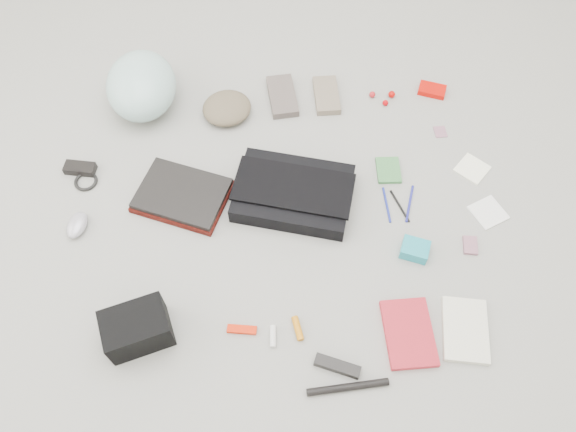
{
  "coord_description": "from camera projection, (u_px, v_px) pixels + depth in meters",
  "views": [
    {
      "loc": [
        -0.08,
        -1.01,
        1.73
      ],
      "look_at": [
        0.0,
        0.0,
        0.05
      ],
      "focal_mm": 35.0,
      "sensor_mm": 36.0,
      "label": 1
    }
  ],
  "objects": [
    {
      "name": "toiletry_tube_orange",
      "position": [
        298.0,
        328.0,
        1.79
      ],
      "size": [
        0.04,
        0.08,
        0.02
      ],
      "primitive_type": "cylinder",
      "rotation": [
        1.57,
        0.0,
        0.18
      ],
      "color": "#C27210",
      "rests_on": "ground_plane"
    },
    {
      "name": "mouse",
      "position": [
        77.0,
        225.0,
        1.98
      ],
      "size": [
        0.09,
        0.12,
        0.04
      ],
      "primitive_type": "ellipsoid",
      "rotation": [
        0.0,
        0.0,
        -0.25
      ],
      "color": "#A19FAD",
      "rests_on": "ground_plane"
    },
    {
      "name": "lollipop_c",
      "position": [
        392.0,
        94.0,
        2.31
      ],
      "size": [
        0.03,
        0.03,
        0.03
      ],
      "primitive_type": "sphere",
      "rotation": [
        0.0,
        0.0,
        0.02
      ],
      "color": "#B20703",
      "rests_on": "ground_plane"
    },
    {
      "name": "stamp_sheet",
      "position": [
        440.0,
        132.0,
        2.22
      ],
      "size": [
        0.05,
        0.06,
        0.0
      ],
      "primitive_type": "cube",
      "rotation": [
        0.0,
        0.0,
        0.02
      ],
      "color": "#9E667F",
      "rests_on": "ground_plane"
    },
    {
      "name": "bag_flap",
      "position": [
        293.0,
        187.0,
        2.0
      ],
      "size": [
        0.46,
        0.3,
        0.01
      ],
      "primitive_type": "cube",
      "rotation": [
        0.0,
        0.0,
        -0.28
      ],
      "color": "black",
      "rests_on": "messenger_bag"
    },
    {
      "name": "napkin_bottom",
      "position": [
        488.0,
        212.0,
        2.03
      ],
      "size": [
        0.15,
        0.15,
        0.01
      ],
      "primitive_type": "cube",
      "rotation": [
        0.0,
        0.0,
        0.4
      ],
      "color": "white",
      "rests_on": "ground_plane"
    },
    {
      "name": "camera_bag",
      "position": [
        137.0,
        328.0,
        1.74
      ],
      "size": [
        0.23,
        0.19,
        0.13
      ],
      "primitive_type": "cube",
      "rotation": [
        0.0,
        0.0,
        0.28
      ],
      "color": "black",
      "rests_on": "ground_plane"
    },
    {
      "name": "pen_navy",
      "position": [
        410.0,
        204.0,
        2.04
      ],
      "size": [
        0.06,
        0.15,
        0.01
      ],
      "primitive_type": "cylinder",
      "rotation": [
        1.57,
        0.0,
        -0.34
      ],
      "color": "navy",
      "rests_on": "ground_plane"
    },
    {
      "name": "napkin_top",
      "position": [
        472.0,
        169.0,
        2.13
      ],
      "size": [
        0.15,
        0.15,
        0.01
      ],
      "primitive_type": "cube",
      "rotation": [
        0.0,
        0.0,
        0.79
      ],
      "color": "white",
      "rests_on": "ground_plane"
    },
    {
      "name": "book_red",
      "position": [
        409.0,
        333.0,
        1.78
      ],
      "size": [
        0.15,
        0.23,
        0.02
      ],
      "primitive_type": "cube",
      "rotation": [
        0.0,
        0.0,
        0.01
      ],
      "color": "red",
      "rests_on": "ground_plane"
    },
    {
      "name": "bike_pump",
      "position": [
        348.0,
        387.0,
        1.7
      ],
      "size": [
        0.25,
        0.04,
        0.02
      ],
      "primitive_type": "cylinder",
      "rotation": [
        0.0,
        1.57,
        0.06
      ],
      "color": "black",
      "rests_on": "ground_plane"
    },
    {
      "name": "pen_black",
      "position": [
        400.0,
        206.0,
        2.04
      ],
      "size": [
        0.05,
        0.14,
        0.01
      ],
      "primitive_type": "cylinder",
      "rotation": [
        1.57,
        0.0,
        0.31
      ],
      "color": "black",
      "rests_on": "ground_plane"
    },
    {
      "name": "mitten_right",
      "position": [
        327.0,
        95.0,
        2.3
      ],
      "size": [
        0.1,
        0.19,
        0.03
      ],
      "primitive_type": "cube",
      "rotation": [
        0.0,
        0.0,
        -0.0
      ],
      "color": "#7C6E5D",
      "rests_on": "ground_plane"
    },
    {
      "name": "mitten_left",
      "position": [
        282.0,
        96.0,
        2.3
      ],
      "size": [
        0.12,
        0.22,
        0.03
      ],
      "primitive_type": "cube",
      "rotation": [
        0.0,
        0.0,
        0.08
      ],
      "color": "#5D524E",
      "rests_on": "ground_plane"
    },
    {
      "name": "power_brick",
      "position": [
        80.0,
        168.0,
        2.11
      ],
      "size": [
        0.12,
        0.07,
        0.03
      ],
      "primitive_type": "cube",
      "rotation": [
        0.0,
        0.0,
        -0.2
      ],
      "color": "black",
      "rests_on": "ground_plane"
    },
    {
      "name": "notepad",
      "position": [
        388.0,
        170.0,
        2.12
      ],
      "size": [
        0.09,
        0.12,
        0.01
      ],
      "primitive_type": "cube",
      "rotation": [
        0.0,
        0.0,
        -0.05
      ],
      "color": "#3B763F",
      "rests_on": "ground_plane"
    },
    {
      "name": "cable_coil",
      "position": [
        86.0,
        181.0,
        2.09
      ],
      "size": [
        0.09,
        0.09,
        0.01
      ],
      "primitive_type": "torus",
      "rotation": [
        0.0,
        0.0,
        0.03
      ],
      "color": "black",
      "rests_on": "ground_plane"
    },
    {
      "name": "messenger_bag",
      "position": [
        293.0,
        193.0,
        2.03
      ],
      "size": [
        0.47,
        0.39,
        0.07
      ],
      "primitive_type": "cube",
      "rotation": [
        0.0,
        0.0,
        -0.28
      ],
      "color": "black",
      "rests_on": "ground_plane"
    },
    {
      "name": "accordion_wallet",
      "position": [
        415.0,
        250.0,
        1.92
      ],
      "size": [
        0.11,
        0.1,
        0.05
      ],
      "primitive_type": "cube",
      "rotation": [
        0.0,
        0.0,
        -0.39
      ],
      "color": "teal",
      "rests_on": "ground_plane"
    },
    {
      "name": "multitool",
      "position": [
        242.0,
        330.0,
        1.79
      ],
      "size": [
        0.1,
        0.04,
        0.01
      ],
      "primitive_type": "cube",
      "rotation": [
        0.0,
        0.0,
        -0.16
      ],
      "color": "red",
      "rests_on": "ground_plane"
    },
    {
      "name": "card_deck",
      "position": [
        470.0,
        245.0,
        1.95
      ],
      "size": [
        0.06,
        0.08,
        0.01
      ],
      "primitive_type": "cube",
      "rotation": [
        0.0,
        0.0,
        -0.17
      ],
      "color": "#9F677B",
      "rests_on": "ground_plane"
    },
    {
      "name": "pen_blue",
      "position": [
        387.0,
        205.0,
        2.04
      ],
      "size": [
        0.01,
        0.15,
        0.01
      ],
      "primitive_type": "cylinder",
      "rotation": [
        1.57,
        0.0,
        0.01
      ],
      "color": "navy",
      "rests_on": "ground_plane"
    },
    {
      "name": "laptop",
      "position": [
        182.0,
        193.0,
        2.03
      ],
      "size": [
        0.37,
        0.33,
        0.02
      ],
      "primitive_type": "cube",
      "rotation": [
        0.0,
        0.0,
        -0.4
      ],
      "color": "black",
      "rests_on": "laptop_sleeve"
    },
    {
      "name": "laptop_sleeve",
      "position": [
        183.0,
        196.0,
        2.05
      ],
      "size": [
        0.39,
        0.35,
        0.02
      ],
      "primitive_type": "cube",
      "rotation": [
        0.0,
        0.0,
        -0.4
      ],
      "color": "#3F0C08",
      "rests_on": "ground_plane"
    },
    {
      "name": "book_white",
      "position": [
        465.0,
        330.0,
        1.79
      ],
      "size": [
        0.18,
        0.23,
        0.02
      ],
      "primitive_type": "cube",
      "rotation": [
        0.0,
        0.0,
        -0.18
      ],
      "color": "beige",
      "rests_on": "ground_plane"
    },
    {
      "name": "u_lock",
      "position": [
        337.0,
        366.0,
        1.73
      ],
      "size": [
        0.15,
        0.09,
        0.03
      ],
      "primitive_type": "cube",
      "rotation": [
        0.0,
        0.0,
        -0.4
      ],
      "color": "black",
      "rests_on": "ground_plane"
    },
    {
      "name": "toiletry_tube_white",
      "position": [
        273.0,
        336.0,
        1.78
      ],
      "size": [
        0.02,
        0.07,
        0.02
      ],
      "primitive_type": "cylinder",
      "rotation": [
        1.57,
        0.0,
        -0.06
      ],
      "color": "silver",
      "rests_on": "ground_plane"
    },
    {
      "name": "lollipop_a",
      "position": [
        372.0,
        95.0,
        2.31
      ],
      "size": [
        0.03,
        0.03,
        0.03
      ],
      "primitive_type": "sphere",
      "rotation": [
        0.0,
        0.0,
        -0.07
      ],
      "color": "#B41A20",
      "rests_on": "ground_plane"
    },
    {
      "name": "lollipop_b",
      "position": [
        385.0,
        103.0,
        2.29
      ],
      "size": [
        0.03,
        0.03,
        0.02
      ],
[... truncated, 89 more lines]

